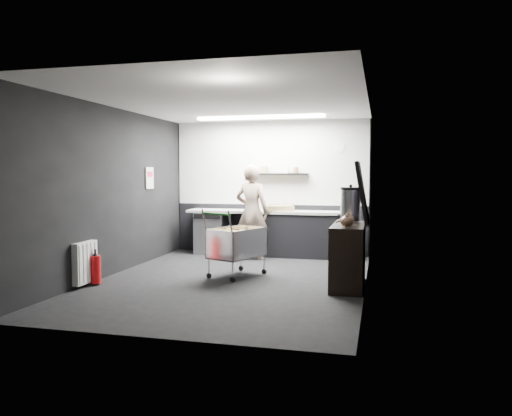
# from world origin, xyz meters

# --- Properties ---
(floor) EXTENTS (5.50, 5.50, 0.00)m
(floor) POSITION_xyz_m (0.00, 0.00, 0.00)
(floor) COLOR black
(floor) RESTS_ON ground
(ceiling) EXTENTS (5.50, 5.50, 0.00)m
(ceiling) POSITION_xyz_m (0.00, 0.00, 2.70)
(ceiling) COLOR silver
(ceiling) RESTS_ON wall_back
(wall_back) EXTENTS (5.50, 0.00, 5.50)m
(wall_back) POSITION_xyz_m (0.00, 2.75, 1.35)
(wall_back) COLOR black
(wall_back) RESTS_ON floor
(wall_front) EXTENTS (5.50, 0.00, 5.50)m
(wall_front) POSITION_xyz_m (0.00, -2.75, 1.35)
(wall_front) COLOR black
(wall_front) RESTS_ON floor
(wall_left) EXTENTS (0.00, 5.50, 5.50)m
(wall_left) POSITION_xyz_m (-2.00, 0.00, 1.35)
(wall_left) COLOR black
(wall_left) RESTS_ON floor
(wall_right) EXTENTS (0.00, 5.50, 5.50)m
(wall_right) POSITION_xyz_m (2.00, 0.00, 1.35)
(wall_right) COLOR black
(wall_right) RESTS_ON floor
(kitchen_wall_panel) EXTENTS (3.95, 0.02, 1.70)m
(kitchen_wall_panel) POSITION_xyz_m (0.00, 2.73, 1.85)
(kitchen_wall_panel) COLOR silver
(kitchen_wall_panel) RESTS_ON wall_back
(dado_panel) EXTENTS (3.95, 0.02, 1.00)m
(dado_panel) POSITION_xyz_m (0.00, 2.73, 0.50)
(dado_panel) COLOR black
(dado_panel) RESTS_ON wall_back
(floating_shelf) EXTENTS (1.20, 0.22, 0.04)m
(floating_shelf) POSITION_xyz_m (0.20, 2.62, 1.62)
(floating_shelf) COLOR black
(floating_shelf) RESTS_ON wall_back
(wall_clock) EXTENTS (0.20, 0.03, 0.20)m
(wall_clock) POSITION_xyz_m (1.40, 2.72, 2.15)
(wall_clock) COLOR white
(wall_clock) RESTS_ON wall_back
(poster) EXTENTS (0.02, 0.30, 0.40)m
(poster) POSITION_xyz_m (-1.98, 1.30, 1.55)
(poster) COLOR silver
(poster) RESTS_ON wall_left
(poster_red_band) EXTENTS (0.02, 0.22, 0.10)m
(poster_red_band) POSITION_xyz_m (-1.98, 1.30, 1.62)
(poster_red_band) COLOR red
(poster_red_band) RESTS_ON poster
(radiator) EXTENTS (0.10, 0.50, 0.60)m
(radiator) POSITION_xyz_m (-1.94, -0.90, 0.35)
(radiator) COLOR white
(radiator) RESTS_ON wall_left
(ceiling_strip) EXTENTS (2.40, 0.20, 0.04)m
(ceiling_strip) POSITION_xyz_m (0.00, 1.85, 2.67)
(ceiling_strip) COLOR white
(ceiling_strip) RESTS_ON ceiling
(prep_counter) EXTENTS (3.20, 0.61, 0.90)m
(prep_counter) POSITION_xyz_m (0.14, 2.42, 0.46)
(prep_counter) COLOR black
(prep_counter) RESTS_ON floor
(person) EXTENTS (0.72, 0.53, 1.81)m
(person) POSITION_xyz_m (-0.19, 1.97, 0.90)
(person) COLOR beige
(person) RESTS_ON floor
(shopping_cart) EXTENTS (0.91, 1.16, 1.04)m
(shopping_cart) POSITION_xyz_m (-0.01, 0.33, 0.50)
(shopping_cart) COLOR silver
(shopping_cart) RESTS_ON floor
(sideboard) EXTENTS (0.52, 1.21, 1.81)m
(sideboard) POSITION_xyz_m (1.77, 0.04, 0.57)
(sideboard) COLOR black
(sideboard) RESTS_ON floor
(fire_extinguisher) EXTENTS (0.15, 0.15, 0.50)m
(fire_extinguisher) POSITION_xyz_m (-1.85, -0.77, 0.25)
(fire_extinguisher) COLOR red
(fire_extinguisher) RESTS_ON floor
(cardboard_box) EXTENTS (0.63, 0.56, 0.11)m
(cardboard_box) POSITION_xyz_m (0.27, 2.37, 0.95)
(cardboard_box) COLOR #95814F
(cardboard_box) RESTS_ON prep_counter
(pink_tub) EXTENTS (0.21, 0.21, 0.21)m
(pink_tub) POSITION_xyz_m (-0.10, 2.42, 1.00)
(pink_tub) COLOR beige
(pink_tub) RESTS_ON prep_counter
(white_container) EXTENTS (0.21, 0.17, 0.17)m
(white_container) POSITION_xyz_m (-0.11, 2.37, 0.98)
(white_container) COLOR white
(white_container) RESTS_ON prep_counter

